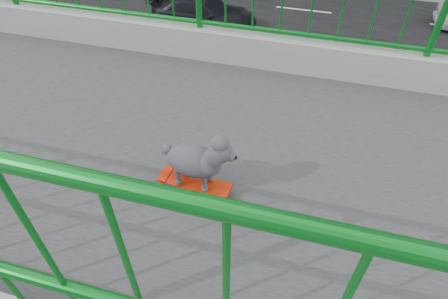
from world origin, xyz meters
name	(u,v)px	position (x,y,z in m)	size (l,w,h in m)	color
road	(288,66)	(-13.00, 0.00, 0.01)	(18.00, 90.00, 0.02)	black
footbridge	(168,270)	(0.00, 0.00, 5.22)	(3.00, 24.00, 7.00)	#2D2D2F
railing	(139,127)	(0.00, 0.00, 7.21)	(3.00, 24.00, 1.42)	gray
skateboard	(195,184)	(0.26, 0.49, 7.05)	(0.18, 0.49, 0.06)	red
poodle	(197,159)	(0.26, 0.51, 7.29)	(0.23, 0.50, 0.41)	#333035
car_0	(58,128)	(-6.00, -6.72, 0.75)	(1.76, 4.39, 1.49)	#9E9EA3
car_1	(38,66)	(-9.20, -9.72, 0.70)	(1.48, 4.23, 1.40)	silver
car_3	(204,13)	(-15.60, -4.65, 0.77)	(2.15, 5.29, 1.54)	black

